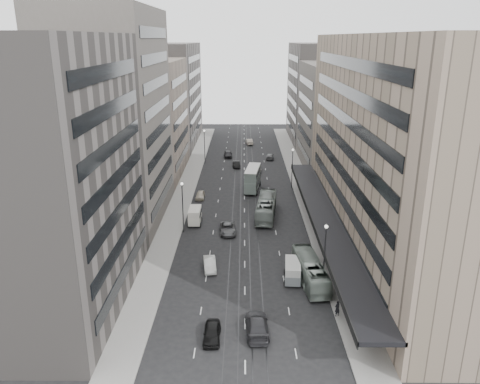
{
  "coord_description": "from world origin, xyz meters",
  "views": [
    {
      "loc": [
        -0.21,
        -56.61,
        29.52
      ],
      "look_at": [
        -0.77,
        17.24,
        5.05
      ],
      "focal_mm": 35.0,
      "sensor_mm": 36.0,
      "label": 1
    }
  ],
  "objects_px": {
    "double_decker": "(253,178)",
    "pedestrian": "(337,308)",
    "vw_microbus": "(293,270)",
    "sedan_0": "(212,333)",
    "bus_near": "(310,270)",
    "sedan_2": "(228,229)",
    "sedan_1": "(210,264)",
    "bus_far": "(266,207)",
    "panel_van": "(195,215)"
  },
  "relations": [
    {
      "from": "sedan_0",
      "to": "vw_microbus",
      "type": "bearing_deg",
      "value": 52.34
    },
    {
      "from": "double_decker",
      "to": "sedan_1",
      "type": "distance_m",
      "value": 34.7
    },
    {
      "from": "bus_near",
      "to": "sedan_0",
      "type": "bearing_deg",
      "value": 39.86
    },
    {
      "from": "bus_far",
      "to": "pedestrian",
      "type": "distance_m",
      "value": 31.36
    },
    {
      "from": "pedestrian",
      "to": "double_decker",
      "type": "bearing_deg",
      "value": -110.79
    },
    {
      "from": "sedan_0",
      "to": "double_decker",
      "type": "bearing_deg",
      "value": 83.97
    },
    {
      "from": "vw_microbus",
      "to": "sedan_0",
      "type": "xyz_separation_m",
      "value": [
        -9.49,
        -12.38,
        -0.65
      ]
    },
    {
      "from": "sedan_0",
      "to": "bus_near",
      "type": "bearing_deg",
      "value": 45.73
    },
    {
      "from": "bus_far",
      "to": "sedan_2",
      "type": "bearing_deg",
      "value": 55.0
    },
    {
      "from": "panel_van",
      "to": "sedan_0",
      "type": "distance_m",
      "value": 31.74
    },
    {
      "from": "bus_far",
      "to": "vw_microbus",
      "type": "height_order",
      "value": "bus_far"
    },
    {
      "from": "sedan_0",
      "to": "panel_van",
      "type": "bearing_deg",
      "value": 98.6
    },
    {
      "from": "bus_near",
      "to": "panel_van",
      "type": "xyz_separation_m",
      "value": [
        -16.52,
        19.31,
        -0.06
      ]
    },
    {
      "from": "vw_microbus",
      "to": "sedan_0",
      "type": "bearing_deg",
      "value": -122.5
    },
    {
      "from": "double_decker",
      "to": "sedan_2",
      "type": "relative_size",
      "value": 1.72
    },
    {
      "from": "sedan_1",
      "to": "sedan_2",
      "type": "distance_m",
      "value": 12.36
    },
    {
      "from": "panel_van",
      "to": "sedan_1",
      "type": "height_order",
      "value": "panel_van"
    },
    {
      "from": "bus_near",
      "to": "sedan_2",
      "type": "xyz_separation_m",
      "value": [
        -10.95,
        15.43,
        -0.83
      ]
    },
    {
      "from": "panel_van",
      "to": "double_decker",
      "type": "bearing_deg",
      "value": 60.77
    },
    {
      "from": "vw_microbus",
      "to": "sedan_2",
      "type": "relative_size",
      "value": 0.93
    },
    {
      "from": "panel_van",
      "to": "pedestrian",
      "type": "bearing_deg",
      "value": -56.37
    },
    {
      "from": "bus_near",
      "to": "pedestrian",
      "type": "bearing_deg",
      "value": 97.52
    },
    {
      "from": "double_decker",
      "to": "sedan_1",
      "type": "xyz_separation_m",
      "value": [
        -6.33,
        -34.07,
        -1.81
      ]
    },
    {
      "from": "sedan_1",
      "to": "bus_far",
      "type": "bearing_deg",
      "value": 59.2
    },
    {
      "from": "sedan_0",
      "to": "sedan_1",
      "type": "relative_size",
      "value": 0.98
    },
    {
      "from": "bus_far",
      "to": "panel_van",
      "type": "distance_m",
      "value": 12.48
    },
    {
      "from": "sedan_2",
      "to": "bus_near",
      "type": "bearing_deg",
      "value": -59.76
    },
    {
      "from": "pedestrian",
      "to": "vw_microbus",
      "type": "bearing_deg",
      "value": -95.18
    },
    {
      "from": "sedan_1",
      "to": "sedan_0",
      "type": "bearing_deg",
      "value": -92.6
    },
    {
      "from": "bus_near",
      "to": "sedan_1",
      "type": "distance_m",
      "value": 13.37
    },
    {
      "from": "bus_near",
      "to": "sedan_0",
      "type": "xyz_separation_m",
      "value": [
        -11.67,
        -12.05,
        -0.8
      ]
    },
    {
      "from": "sedan_0",
      "to": "sedan_2",
      "type": "distance_m",
      "value": 27.49
    },
    {
      "from": "vw_microbus",
      "to": "sedan_0",
      "type": "distance_m",
      "value": 15.61
    },
    {
      "from": "sedan_1",
      "to": "pedestrian",
      "type": "relative_size",
      "value": 2.35
    },
    {
      "from": "sedan_0",
      "to": "pedestrian",
      "type": "height_order",
      "value": "pedestrian"
    },
    {
      "from": "vw_microbus",
      "to": "pedestrian",
      "type": "distance_m",
      "value": 9.28
    },
    {
      "from": "bus_near",
      "to": "panel_van",
      "type": "relative_size",
      "value": 2.58
    },
    {
      "from": "bus_near",
      "to": "double_decker",
      "type": "relative_size",
      "value": 1.25
    },
    {
      "from": "vw_microbus",
      "to": "sedan_0",
      "type": "relative_size",
      "value": 1.1
    },
    {
      "from": "bus_near",
      "to": "vw_microbus",
      "type": "xyz_separation_m",
      "value": [
        -2.18,
        0.33,
        -0.15
      ]
    },
    {
      "from": "vw_microbus",
      "to": "sedan_1",
      "type": "distance_m",
      "value": 11.17
    },
    {
      "from": "vw_microbus",
      "to": "sedan_2",
      "type": "distance_m",
      "value": 17.47
    },
    {
      "from": "bus_far",
      "to": "double_decker",
      "type": "xyz_separation_m",
      "value": [
        -2.11,
        14.6,
        0.82
      ]
    },
    {
      "from": "pedestrian",
      "to": "sedan_0",
      "type": "bearing_deg",
      "value": -14.85
    },
    {
      "from": "double_decker",
      "to": "vw_microbus",
      "type": "xyz_separation_m",
      "value": [
        4.44,
        -36.97,
        -1.15
      ]
    },
    {
      "from": "vw_microbus",
      "to": "bus_far",
      "type": "bearing_deg",
      "value": 100.92
    },
    {
      "from": "sedan_1",
      "to": "pedestrian",
      "type": "distance_m",
      "value": 18.64
    },
    {
      "from": "bus_far",
      "to": "sedan_2",
      "type": "xyz_separation_m",
      "value": [
        -6.43,
        -7.27,
        -1.01
      ]
    },
    {
      "from": "double_decker",
      "to": "sedan_2",
      "type": "distance_m",
      "value": 22.37
    },
    {
      "from": "double_decker",
      "to": "pedestrian",
      "type": "distance_m",
      "value": 46.11
    }
  ]
}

